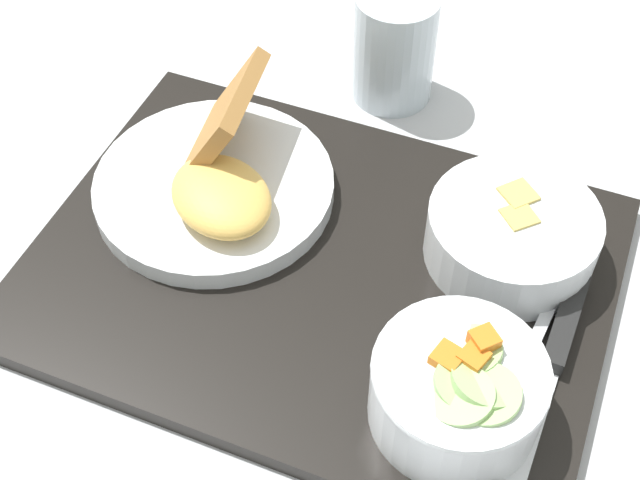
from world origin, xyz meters
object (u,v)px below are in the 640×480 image
bowl_salad (458,388)px  spoon (523,372)px  glass_water (394,52)px  plate_main (216,181)px  bowl_soup (512,231)px  knife (560,339)px

bowl_salad → spoon: bearing=-134.6°
glass_water → bowl_salad: bearing=109.3°
bowl_salad → plate_main: 0.27m
bowl_soup → spoon: (-0.03, 0.11, -0.02)m
bowl_soup → spoon: bowl_soup is taller
bowl_soup → glass_water: (0.13, -0.18, 0.00)m
bowl_soup → knife: 0.09m
bowl_soup → knife: bowl_soup is taller
plate_main → knife: plate_main is taller
plate_main → spoon: size_ratio=1.38×
bowl_soup → glass_water: 0.22m
bowl_salad → spoon: size_ratio=0.82×
bowl_soup → glass_water: bearing=-53.8°
bowl_salad → bowl_soup: bearing=-96.1°
spoon → glass_water: size_ratio=1.35×
bowl_soup → knife: bearing=122.4°
bowl_soup → plate_main: bearing=0.6°
spoon → glass_water: bearing=-139.0°
plate_main → glass_water: same height
plate_main → spoon: bearing=158.1°
knife → spoon: size_ratio=1.31×
bowl_salad → knife: bowl_salad is taller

